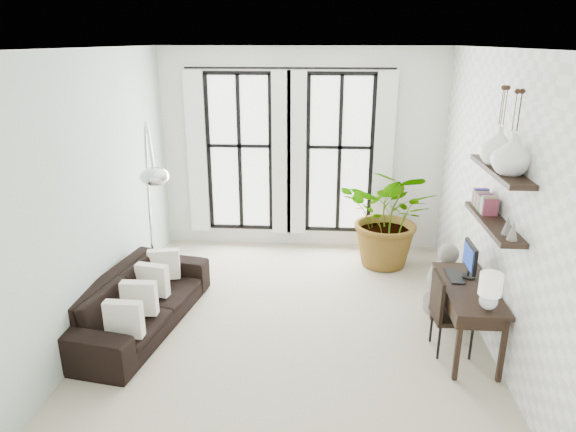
# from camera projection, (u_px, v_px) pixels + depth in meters

# --- Properties ---
(floor) EXTENTS (5.00, 5.00, 0.00)m
(floor) POSITION_uv_depth(u_px,v_px,m) (291.00, 319.00, 6.35)
(floor) COLOR #B3AA8F
(floor) RESTS_ON ground
(ceiling) EXTENTS (5.00, 5.00, 0.00)m
(ceiling) POSITION_uv_depth(u_px,v_px,m) (292.00, 48.00, 5.31)
(ceiling) COLOR white
(ceiling) RESTS_ON wall_back
(wall_left) EXTENTS (0.00, 5.00, 5.00)m
(wall_left) POSITION_uv_depth(u_px,v_px,m) (99.00, 192.00, 5.98)
(wall_left) COLOR #B0C4B7
(wall_left) RESTS_ON floor
(wall_right) EXTENTS (0.00, 5.00, 5.00)m
(wall_right) POSITION_uv_depth(u_px,v_px,m) (494.00, 200.00, 5.67)
(wall_right) COLOR white
(wall_right) RESTS_ON floor
(wall_back) EXTENTS (4.50, 0.00, 4.50)m
(wall_back) POSITION_uv_depth(u_px,v_px,m) (302.00, 151.00, 8.19)
(wall_back) COLOR white
(wall_back) RESTS_ON floor
(windows) EXTENTS (3.26, 0.13, 2.65)m
(windows) POSITION_uv_depth(u_px,v_px,m) (289.00, 154.00, 8.15)
(windows) COLOR white
(windows) RESTS_ON wall_back
(wall_shelves) EXTENTS (0.25, 1.30, 0.60)m
(wall_shelves) POSITION_uv_depth(u_px,v_px,m) (495.00, 200.00, 5.23)
(wall_shelves) COLOR black
(wall_shelves) RESTS_ON wall_right
(sofa) EXTENTS (1.24, 2.38, 0.66)m
(sofa) POSITION_uv_depth(u_px,v_px,m) (139.00, 301.00, 6.11)
(sofa) COLOR black
(sofa) RESTS_ON floor
(throw_pillows) EXTENTS (0.40, 1.52, 0.40)m
(throw_pillows) POSITION_uv_depth(u_px,v_px,m) (146.00, 289.00, 6.05)
(throw_pillows) COLOR silver
(throw_pillows) RESTS_ON sofa
(plant) EXTENTS (1.80, 1.71, 1.57)m
(plant) POSITION_uv_depth(u_px,v_px,m) (391.00, 216.00, 7.65)
(plant) COLOR #2D7228
(plant) RESTS_ON floor
(desk) EXTENTS (0.54, 1.28, 1.15)m
(desk) POSITION_uv_depth(u_px,v_px,m) (469.00, 293.00, 5.49)
(desk) COLOR black
(desk) RESTS_ON floor
(desk_chair) EXTENTS (0.45, 0.45, 0.90)m
(desk_chair) POSITION_uv_depth(u_px,v_px,m) (446.00, 309.00, 5.56)
(desk_chair) COLOR black
(desk_chair) RESTS_ON floor
(arc_lamp) EXTENTS (0.74, 1.17, 2.41)m
(arc_lamp) POSITION_uv_depth(u_px,v_px,m) (149.00, 169.00, 6.04)
(arc_lamp) COLOR silver
(arc_lamp) RESTS_ON floor
(buddha) EXTENTS (0.50, 0.50, 0.91)m
(buddha) POSITION_uv_depth(u_px,v_px,m) (445.00, 283.00, 6.45)
(buddha) COLOR slate
(buddha) RESTS_ON floor
(vase_a) EXTENTS (0.37, 0.37, 0.38)m
(vase_a) POSITION_uv_depth(u_px,v_px,m) (512.00, 154.00, 4.78)
(vase_a) COLOR white
(vase_a) RESTS_ON shelf_upper
(vase_b) EXTENTS (0.37, 0.37, 0.38)m
(vase_b) POSITION_uv_depth(u_px,v_px,m) (499.00, 146.00, 5.16)
(vase_b) COLOR white
(vase_b) RESTS_ON shelf_upper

